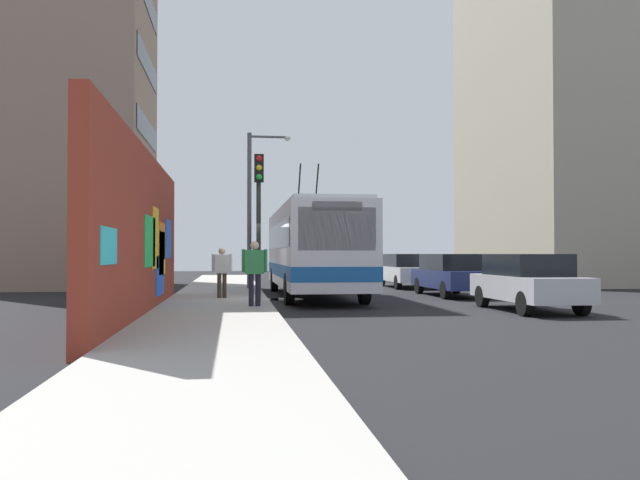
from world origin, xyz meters
TOP-DOWN VIEW (x-y plane):
  - ground_plane at (0.00, 0.00)m, footprint 80.00×80.00m
  - sidewalk_slab at (0.00, 1.60)m, footprint 48.00×3.20m
  - graffiti_wall at (-4.06, 3.35)m, footprint 13.83×0.32m
  - building_far_left at (11.67, 9.20)m, footprint 8.32×7.82m
  - building_far_right at (13.24, -17.00)m, footprint 13.32×7.91m
  - city_bus at (3.05, -1.80)m, footprint 11.51×2.66m
  - parked_car_silver at (-3.63, -7.00)m, footprint 4.33×1.76m
  - parked_car_navy at (2.83, -7.00)m, footprint 4.94×1.75m
  - parked_car_white at (9.06, -7.00)m, footprint 4.83×1.95m
  - pedestrian_midblock at (0.66, 1.48)m, footprint 0.22×0.66m
  - pedestrian_at_curb at (-2.85, 0.53)m, footprint 0.24×0.71m
  - traffic_light at (-1.07, 0.35)m, footprint 0.49×0.28m
  - street_lamp at (6.65, 0.24)m, footprint 0.44×1.84m
  - curbside_puddle at (1.86, -0.60)m, footprint 1.43×1.43m

SIDE VIEW (x-z plane):
  - ground_plane at x=0.00m, z-range 0.00..0.00m
  - curbside_puddle at x=1.86m, z-range 0.00..0.00m
  - sidewalk_slab at x=0.00m, z-range 0.00..0.15m
  - parked_car_silver at x=-3.63m, z-range 0.04..1.62m
  - parked_car_navy at x=2.83m, z-range 0.05..1.63m
  - parked_car_white at x=9.06m, z-range 0.05..1.63m
  - pedestrian_midblock at x=0.66m, z-range 0.29..1.92m
  - pedestrian_at_curb at x=-2.85m, z-range 0.32..2.10m
  - city_bus at x=3.05m, z-range -0.71..4.37m
  - graffiti_wall at x=-4.06m, z-range -0.01..4.14m
  - traffic_light at x=-1.07m, z-range 0.91..5.37m
  - street_lamp at x=6.65m, z-range 0.65..7.18m
  - building_far_right at x=13.24m, z-range 0.00..21.20m
  - building_far_left at x=11.67m, z-range 0.00..21.96m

